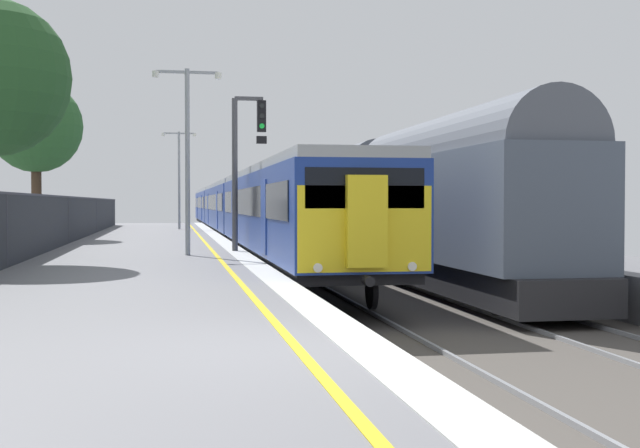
% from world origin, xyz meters
% --- Properties ---
extents(ground, '(17.40, 110.00, 1.21)m').
position_xyz_m(ground, '(2.64, 0.00, -0.61)').
color(ground, slate).
extents(commuter_train_at_platform, '(2.83, 64.48, 3.81)m').
position_xyz_m(commuter_train_at_platform, '(2.10, 39.10, 1.27)').
color(commuter_train_at_platform, navy).
rests_on(commuter_train_at_platform, ground).
extents(freight_train_adjacent_track, '(2.60, 28.51, 4.89)m').
position_xyz_m(freight_train_adjacent_track, '(6.10, 20.57, 1.68)').
color(freight_train_adjacent_track, '#232326').
rests_on(freight_train_adjacent_track, ground).
extents(signal_gantry, '(1.10, 0.24, 4.89)m').
position_xyz_m(signal_gantry, '(0.63, 17.48, 3.06)').
color(signal_gantry, '#47474C').
rests_on(signal_gantry, ground).
extents(platform_lamp_mid, '(2.00, 0.20, 5.42)m').
position_xyz_m(platform_lamp_mid, '(-1.16, 15.67, 3.22)').
color(platform_lamp_mid, '#93999E').
rests_on(platform_lamp_mid, ground).
extents(platform_lamp_far, '(2.00, 0.20, 5.69)m').
position_xyz_m(platform_lamp_far, '(-1.16, 39.96, 3.35)').
color(platform_lamp_far, '#93999E').
rests_on(platform_lamp_far, ground).
extents(background_tree_centre, '(3.93, 3.93, 6.76)m').
position_xyz_m(background_tree_centre, '(-7.27, 28.14, 4.68)').
color(background_tree_centre, '#473323').
rests_on(background_tree_centre, ground).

